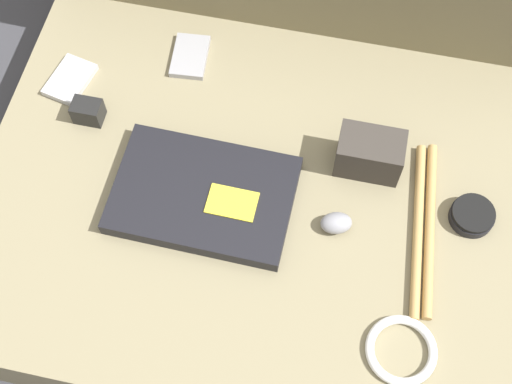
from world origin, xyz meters
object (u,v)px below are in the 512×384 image
(laptop, at_px, (204,195))
(phone_silver, at_px, (70,80))
(charger_brick, at_px, (88,111))
(phone_black, at_px, (190,56))
(computer_mouse, at_px, (336,223))
(speaker_puck, at_px, (472,216))
(camera_pouch, at_px, (370,153))

(laptop, xyz_separation_m, phone_silver, (-0.33, 0.20, -0.01))
(laptop, distance_m, charger_brick, 0.29)
(laptop, bearing_deg, phone_black, 110.02)
(computer_mouse, distance_m, phone_silver, 0.61)
(computer_mouse, bearing_deg, phone_silver, 143.47)
(phone_silver, bearing_deg, computer_mouse, -7.15)
(speaker_puck, relative_size, charger_brick, 1.44)
(laptop, distance_m, camera_pouch, 0.32)
(laptop, xyz_separation_m, computer_mouse, (0.25, -0.01, 0.00))
(laptop, xyz_separation_m, charger_brick, (-0.26, 0.13, 0.01))
(phone_silver, height_order, charger_brick, charger_brick)
(laptop, xyz_separation_m, speaker_puck, (0.49, 0.06, -0.00))
(computer_mouse, height_order, speaker_puck, computer_mouse)
(laptop, bearing_deg, charger_brick, 155.38)
(camera_pouch, bearing_deg, speaker_puck, -19.74)
(laptop, bearing_deg, computer_mouse, -0.15)
(computer_mouse, height_order, charger_brick, charger_brick)
(laptop, bearing_deg, phone_silver, 149.66)
(camera_pouch, distance_m, charger_brick, 0.55)
(phone_black, xyz_separation_m, camera_pouch, (0.39, -0.17, 0.04))
(phone_black, relative_size, charger_brick, 1.95)
(laptop, height_order, charger_brick, charger_brick)
(laptop, height_order, computer_mouse, same)
(speaker_puck, bearing_deg, laptop, -172.71)
(computer_mouse, distance_m, speaker_puck, 0.25)
(phone_black, bearing_deg, phone_silver, -159.06)
(laptop, distance_m, phone_black, 0.33)
(phone_silver, bearing_deg, laptop, -18.90)
(camera_pouch, bearing_deg, laptop, -154.69)
(phone_black, bearing_deg, laptop, -75.91)
(speaker_puck, bearing_deg, camera_pouch, 160.26)
(speaker_puck, bearing_deg, charger_brick, 175.10)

